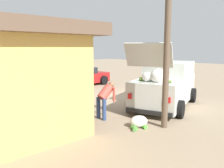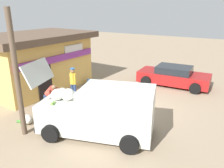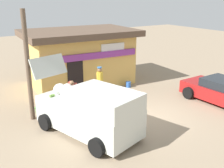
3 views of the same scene
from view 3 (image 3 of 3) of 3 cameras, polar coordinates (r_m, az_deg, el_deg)
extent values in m
plane|color=gray|center=(12.66, 6.89, -6.77)|extent=(60.00, 60.00, 0.00)
cube|color=#E0B259|center=(17.11, -6.68, 5.05)|extent=(6.09, 3.97, 2.95)
cube|color=purple|center=(15.31, -4.04, 5.85)|extent=(5.58, 0.46, 0.36)
cube|color=black|center=(15.19, -7.61, 1.50)|extent=(0.90, 0.12, 2.00)
cube|color=white|center=(15.85, 0.18, 7.40)|extent=(1.50, 0.15, 0.60)
cube|color=brown|center=(16.82, -6.89, 10.54)|extent=(6.91, 4.79, 0.36)
cube|color=silver|center=(10.96, -5.08, -6.51)|extent=(3.01, 4.69, 1.12)
cube|color=silver|center=(10.08, -1.96, -3.26)|extent=(2.48, 3.08, 0.64)
cube|color=black|center=(9.32, 3.89, -5.34)|extent=(1.55, 0.52, 0.49)
cube|color=silver|center=(12.16, -13.04, 3.63)|extent=(1.74, 0.88, 0.85)
ellipsoid|color=silver|center=(11.72, -10.82, -0.98)|extent=(0.54, 0.45, 0.45)
ellipsoid|color=silver|center=(11.96, -9.31, -0.74)|extent=(0.43, 0.36, 0.36)
ellipsoid|color=silver|center=(11.45, -9.26, -1.29)|extent=(0.57, 0.47, 0.47)
cylinder|color=#6EB547|center=(11.78, -8.03, -1.55)|extent=(0.29, 0.27, 0.13)
cylinder|color=#72A444|center=(11.50, -12.39, -2.37)|extent=(0.23, 0.15, 0.10)
cylinder|color=olive|center=(12.08, -8.39, -1.02)|extent=(0.28, 0.29, 0.16)
cube|color=black|center=(12.71, -11.98, -5.63)|extent=(1.73, 0.57, 0.16)
cube|color=red|center=(12.14, -14.92, -4.29)|extent=(0.15, 0.10, 0.20)
cube|color=red|center=(12.93, -9.60, -2.51)|extent=(0.15, 0.10, 0.20)
cylinder|color=black|center=(9.59, -3.17, -13.03)|extent=(0.40, 0.71, 0.68)
cylinder|color=black|center=(10.93, 4.29, -8.91)|extent=(0.40, 0.71, 0.68)
cylinder|color=black|center=(11.61, -13.76, -7.73)|extent=(0.40, 0.71, 0.68)
cylinder|color=black|center=(12.74, -6.39, -4.92)|extent=(0.40, 0.71, 0.68)
cylinder|color=black|center=(16.64, 19.94, -0.45)|extent=(0.24, 0.64, 0.63)
cylinder|color=black|center=(15.15, 15.62, -1.80)|extent=(0.24, 0.64, 0.63)
cylinder|color=navy|center=(14.83, -2.62, -1.12)|extent=(0.15, 0.15, 0.84)
cylinder|color=navy|center=(14.51, -2.45, -1.55)|extent=(0.15, 0.15, 0.84)
cylinder|color=gold|center=(14.45, -2.58, 1.36)|extent=(0.45, 0.45, 0.60)
sphere|color=#8C6647|center=(14.34, -2.60, 2.95)|extent=(0.23, 0.23, 0.23)
cylinder|color=#3872B2|center=(14.30, -2.61, 3.47)|extent=(0.25, 0.25, 0.05)
cylinder|color=gold|center=(14.67, -2.70, 1.68)|extent=(0.09, 0.09, 0.57)
cylinder|color=gold|center=(14.22, -2.45, 1.15)|extent=(0.09, 0.09, 0.57)
cylinder|color=navy|center=(14.14, -8.24, -2.38)|extent=(0.15, 0.15, 0.79)
cylinder|color=navy|center=(14.04, -9.55, -2.60)|extent=(0.15, 0.15, 0.79)
cylinder|color=#CC4C3F|center=(13.71, -8.73, -0.48)|extent=(0.40, 0.67, 0.63)
sphere|color=#8C6647|center=(13.38, -8.39, 0.24)|extent=(0.21, 0.21, 0.21)
cylinder|color=#CC4C3F|center=(13.63, -7.48, -0.88)|extent=(0.09, 0.09, 0.53)
cylinder|color=#CC4C3F|center=(13.48, -9.39, -1.18)|extent=(0.09, 0.09, 0.53)
ellipsoid|color=silver|center=(13.46, -14.41, -4.79)|extent=(0.69, 0.74, 0.39)
cylinder|color=green|center=(13.44, -15.02, -5.45)|extent=(0.31, 0.22, 0.14)
cylinder|color=#4F8D3E|center=(13.80, -15.17, -4.88)|extent=(0.30, 0.30, 0.12)
cylinder|color=#54AA3A|center=(13.77, -14.97, -4.93)|extent=(0.25, 0.15, 0.11)
cylinder|color=blue|center=(16.46, 3.41, -0.09)|extent=(0.30, 0.30, 0.34)
cylinder|color=brown|center=(12.09, -17.09, 3.39)|extent=(0.20, 0.20, 4.79)
camera|label=1|loc=(18.17, -35.23, 6.31)|focal=37.82mm
camera|label=2|loc=(4.85, -56.48, 3.75)|focal=36.09mm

